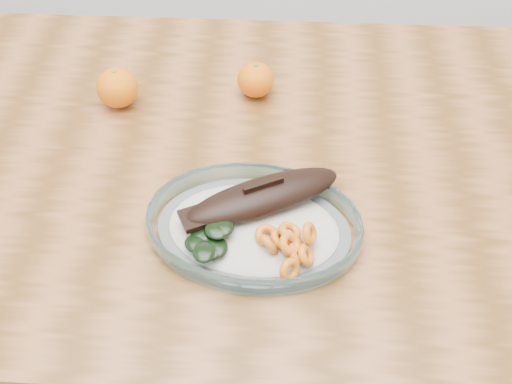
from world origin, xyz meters
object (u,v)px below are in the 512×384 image
(dining_table, at_px, (197,197))
(orange_right, at_px, (256,80))
(plated_meal, at_px, (254,223))
(orange_left, at_px, (117,88))

(dining_table, bearing_deg, orange_right, 59.88)
(dining_table, relative_size, plated_meal, 2.01)
(orange_left, bearing_deg, plated_meal, -48.13)
(plated_meal, xyz_separation_m, orange_left, (-0.25, 0.27, 0.02))
(orange_left, bearing_deg, orange_right, 9.63)
(dining_table, xyz_separation_m, orange_right, (0.09, 0.16, 0.13))
(plated_meal, relative_size, orange_right, 9.48)
(orange_left, relative_size, orange_right, 1.11)
(plated_meal, bearing_deg, dining_table, 130.62)
(dining_table, bearing_deg, orange_left, 139.53)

